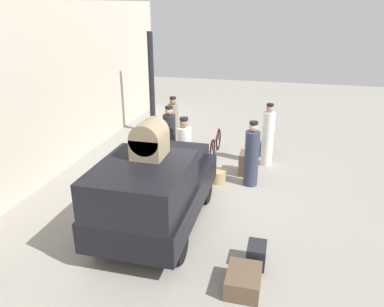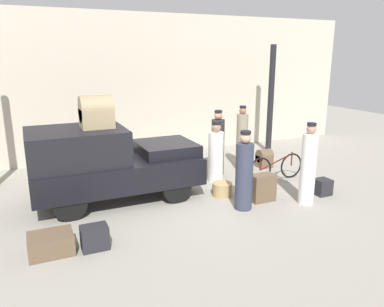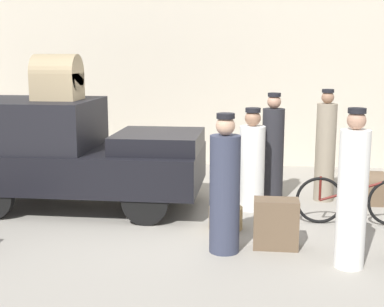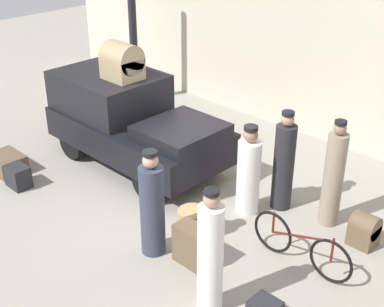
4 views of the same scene
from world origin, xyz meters
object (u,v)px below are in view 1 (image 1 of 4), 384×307
at_px(porter_with_bicycle, 184,148).
at_px(suitcase_tan_flat, 259,149).
at_px(wicker_basket, 217,176).
at_px(trunk_wicker_pale, 256,255).
at_px(trunk_barrel_dark, 184,140).
at_px(trunk_large_brown, 243,281).
at_px(porter_lifting_near_truck, 268,137).
at_px(trunk_on_truck_roof, 149,140).
at_px(truck, 155,189).
at_px(bicycle, 215,144).
at_px(porter_carrying_trunk, 173,129).
at_px(suitcase_small_leather, 245,163).
at_px(conductor_in_dark_uniform, 252,157).
at_px(porter_standing_middle, 170,139).

relative_size(porter_with_bicycle, suitcase_tan_flat, 4.19).
height_order(wicker_basket, trunk_wicker_pale, trunk_wicker_pale).
xyz_separation_m(wicker_basket, trunk_barrel_dark, (2.24, 1.51, 0.11)).
relative_size(suitcase_tan_flat, trunk_large_brown, 0.53).
bearing_deg(porter_lifting_near_truck, trunk_on_truck_roof, 153.92).
bearing_deg(trunk_barrel_dark, trunk_on_truck_roof, -172.17).
relative_size(porter_lifting_near_truck, trunk_barrel_dark, 3.36).
relative_size(truck, wicker_basket, 7.88).
bearing_deg(trunk_wicker_pale, bicycle, 18.75).
xyz_separation_m(porter_carrying_trunk, trunk_on_truck_roof, (-4.19, -0.82, 1.16)).
xyz_separation_m(bicycle, trunk_on_truck_roof, (-4.48, 0.45, 1.67)).
bearing_deg(trunk_barrel_dark, trunk_wicker_pale, -152.55).
height_order(porter_carrying_trunk, trunk_wicker_pale, porter_carrying_trunk).
distance_m(porter_with_bicycle, suitcase_small_leather, 1.74).
xyz_separation_m(conductor_in_dark_uniform, porter_carrying_trunk, (1.50, 2.53, 0.07)).
xyz_separation_m(truck, trunk_on_truck_roof, (-0.16, 0.00, 1.11)).
xyz_separation_m(bicycle, wicker_basket, (-1.82, -0.39, -0.20)).
bearing_deg(conductor_in_dark_uniform, suitcase_tan_flat, -1.58).
height_order(conductor_in_dark_uniform, porter_with_bicycle, conductor_in_dark_uniform).
height_order(trunk_barrel_dark, trunk_large_brown, trunk_barrel_dark).
xyz_separation_m(porter_with_bicycle, trunk_barrel_dark, (1.90, 0.52, -0.45)).
bearing_deg(porter_lifting_near_truck, trunk_large_brown, 179.79).
height_order(bicycle, trunk_barrel_dark, bicycle).
bearing_deg(trunk_wicker_pale, truck, 72.03).
bearing_deg(truck, porter_with_bicycle, 3.11).
bearing_deg(porter_carrying_trunk, porter_with_bicycle, -150.90).
bearing_deg(porter_lifting_near_truck, suitcase_small_leather, 147.48).
xyz_separation_m(suitcase_tan_flat, trunk_on_truck_roof, (-4.85, 1.77, 1.83)).
distance_m(bicycle, porter_lifting_near_truck, 1.69).
xyz_separation_m(porter_lifting_near_truck, trunk_barrel_dark, (0.76, 2.70, -0.58)).
height_order(truck, trunk_large_brown, truck).
relative_size(porter_carrying_trunk, porter_standing_middle, 1.03).
relative_size(conductor_in_dark_uniform, trunk_wicker_pale, 3.78).
bearing_deg(porter_standing_middle, bicycle, -44.44).
distance_m(wicker_basket, porter_standing_middle, 1.79).
bearing_deg(suitcase_tan_flat, trunk_wicker_pale, -175.96).
height_order(porter_with_bicycle, porter_carrying_trunk, porter_carrying_trunk).
bearing_deg(porter_standing_middle, conductor_in_dark_uniform, -105.11).
bearing_deg(trunk_on_truck_roof, suitcase_small_leather, -24.38).
bearing_deg(trunk_wicker_pale, porter_lifting_near_truck, 1.58).
bearing_deg(porter_carrying_trunk, porter_standing_middle, -170.50).
distance_m(truck, trunk_barrel_dark, 4.84).
bearing_deg(trunk_large_brown, truck, 55.21).
bearing_deg(suitcase_tan_flat, truck, 159.29).
distance_m(porter_with_bicycle, trunk_large_brown, 4.79).
height_order(porter_lifting_near_truck, porter_carrying_trunk, porter_carrying_trunk).
relative_size(truck, trunk_large_brown, 5.12).
relative_size(conductor_in_dark_uniform, trunk_on_truck_roof, 2.44).
distance_m(porter_standing_middle, trunk_large_brown, 5.34).
distance_m(porter_carrying_trunk, trunk_large_brown, 6.16).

